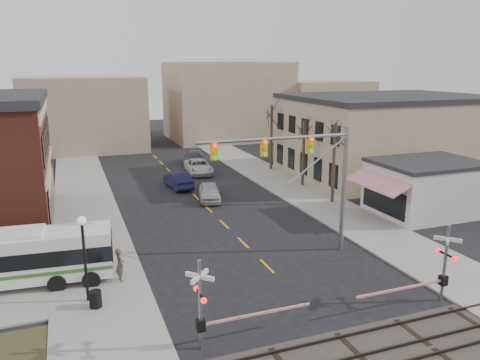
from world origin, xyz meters
The scene contains 19 objects.
ground centered at (0.00, 0.00, 0.00)m, with size 160.00×160.00×0.00m, color black.
sidewalk_west centered at (-9.50, 20.00, 0.06)m, with size 5.00×60.00×0.12m, color gray.
sidewalk_east centered at (9.50, 20.00, 0.06)m, with size 5.00×60.00×0.12m, color gray.
tan_building centered at (22.00, 20.00, 4.26)m, with size 20.30×15.30×8.50m.
awning_shop centered at (15.97, 7.00, 2.16)m, with size 9.74×6.20×4.30m.
tree_east_a centered at (10.50, 12.00, 3.50)m, with size 0.28×0.28×6.75m.
tree_east_b centered at (10.80, 18.00, 3.27)m, with size 0.28×0.28×6.30m.
tree_east_c centered at (11.00, 26.00, 3.72)m, with size 0.28×0.28×7.20m.
traffic_signal_mast centered at (2.85, 2.77, 5.72)m, with size 9.69×0.30×8.00m.
rr_crossing_west centered at (-5.50, -4.60, 1.97)m, with size 5.60×1.36×4.00m.
rr_crossing_east centered at (6.21, -4.85, 1.97)m, with size 5.60×1.36×4.00m.
street_lamp centered at (-10.17, 1.18, 3.28)m, with size 0.44×0.44×4.43m.
trash_bin centered at (-9.85, 0.36, 0.54)m, with size 0.60×0.60×0.84m, color black.
car_a centered at (0.86, 16.54, 0.75)m, with size 1.78×4.42×1.51m, color #B2B2B7.
car_b centered at (-0.76, 21.74, 0.79)m, with size 1.68×4.81×1.58m, color #191739.
car_c centered at (2.74, 26.94, 0.77)m, with size 2.55×5.54×1.54m, color silver.
car_d centered at (3.58, 32.14, 0.77)m, with size 2.16×5.32×1.54m, color #48474C.
pedestrian_near centered at (-8.37, 2.88, 1.06)m, with size 0.69×0.45×1.89m, color #4F453F.
pedestrian_far centered at (-9.67, 6.95, 1.06)m, with size 0.91×0.71×1.87m, color #373B61.
Camera 1 is at (-10.48, -21.50, 11.64)m, focal length 35.00 mm.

